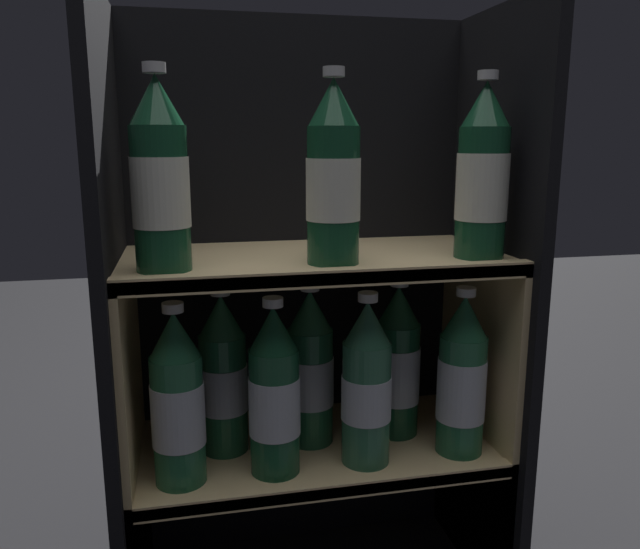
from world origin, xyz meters
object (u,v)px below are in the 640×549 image
bottle_lower_back_2 (397,365)px  bottle_lower_front_1 (274,395)px  bottle_upper_front_0 (160,180)px  bottle_lower_back_1 (310,371)px  bottle_lower_front_3 (462,380)px  bottle_lower_front_0 (178,403)px  bottle_upper_front_2 (483,176)px  bottle_lower_front_2 (366,387)px  bottle_upper_front_1 (333,178)px  bottle_lower_back_0 (223,378)px

bottle_lower_back_2 → bottle_lower_front_1: bearing=-159.1°
bottle_upper_front_0 → bottle_lower_back_1: bottle_upper_front_0 is taller
bottle_upper_front_0 → bottle_lower_front_3: 0.58m
bottle_upper_front_0 → bottle_lower_front_0: bottle_upper_front_0 is taller
bottle_lower_front_3 → bottle_lower_back_2: (-0.08, 0.09, 0.00)m
bottle_upper_front_2 → bottle_lower_front_1: bottle_upper_front_2 is taller
bottle_upper_front_0 → bottle_upper_front_2: same height
bottle_lower_front_1 → bottle_lower_back_2: same height
bottle_lower_front_1 → bottle_lower_front_3: 0.32m
bottle_lower_back_1 → bottle_lower_front_1: bearing=-130.1°
bottle_lower_back_1 → bottle_lower_front_0: bearing=-158.2°
bottle_lower_front_0 → bottle_lower_front_2: bearing=0.0°
bottle_upper_front_2 → bottle_lower_front_0: bottle_upper_front_2 is taller
bottle_upper_front_1 → bottle_lower_front_1: bottle_upper_front_1 is taller
bottle_lower_front_1 → bottle_lower_front_3: size_ratio=1.00×
bottle_upper_front_1 → bottle_lower_front_1: 0.35m
bottle_upper_front_0 → bottle_lower_front_3: (0.47, 0.00, -0.34)m
bottle_upper_front_1 → bottle_lower_back_1: 0.35m
bottle_lower_front_3 → bottle_lower_front_2: bearing=180.0°
bottle_lower_front_1 → bottle_lower_front_3: same height
bottle_lower_front_0 → bottle_lower_front_1: (0.15, 0.00, 0.00)m
bottle_upper_front_2 → bottle_lower_back_1: bearing=161.0°
bottle_upper_front_2 → bottle_lower_front_3: bearing=180.0°
bottle_upper_front_2 → bottle_lower_front_1: size_ratio=1.00×
bottle_upper_front_1 → bottle_lower_front_2: size_ratio=1.00×
bottle_lower_back_2 → bottle_lower_back_0: bearing=180.0°
bottle_upper_front_1 → bottle_lower_back_1: (-0.02, 0.09, -0.34)m
bottle_upper_front_0 → bottle_lower_front_0: (0.01, 0.00, -0.34)m
bottle_lower_front_0 → bottle_lower_front_1: bearing=0.0°
bottle_lower_back_0 → bottle_lower_back_2: 0.31m
bottle_upper_front_0 → bottle_lower_back_0: (0.08, 0.09, -0.34)m
bottle_upper_front_2 → bottle_lower_front_0: 0.59m
bottle_upper_front_0 → bottle_lower_front_0: 0.34m
bottle_lower_front_3 → bottle_lower_back_0: size_ratio=1.00×
bottle_lower_front_0 → bottle_upper_front_0: bearing=180.0°
bottle_lower_back_0 → bottle_upper_front_0: bearing=-132.7°
bottle_lower_front_1 → bottle_lower_back_1: same height
bottle_lower_back_1 → bottle_upper_front_1: bearing=-78.3°
bottle_lower_back_0 → bottle_lower_back_2: size_ratio=1.00×
bottle_upper_front_0 → bottle_upper_front_1: size_ratio=1.00×
bottle_upper_front_1 → bottle_lower_front_2: (0.06, 0.00, -0.34)m
bottle_lower_front_3 → bottle_lower_front_0: bearing=180.0°
bottle_upper_front_0 → bottle_lower_front_1: 0.37m
bottle_lower_front_1 → bottle_lower_back_1: 0.12m
bottle_lower_back_1 → bottle_lower_back_0: bearing=180.0°
bottle_upper_front_0 → bottle_lower_back_2: 0.52m
bottle_lower_front_2 → bottle_lower_back_1: size_ratio=1.00×
bottle_upper_front_2 → bottle_lower_front_3: (-0.02, 0.00, -0.34)m
bottle_lower_back_2 → bottle_upper_front_2: bearing=-41.6°
bottle_lower_front_3 → bottle_upper_front_1: bearing=180.0°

